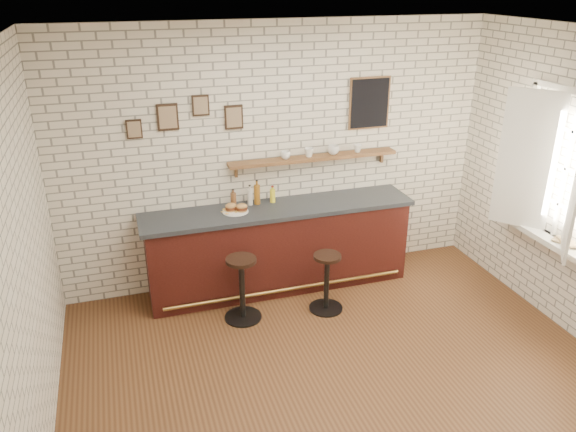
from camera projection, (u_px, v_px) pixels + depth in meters
name	position (u px, v px, depth m)	size (l,w,h in m)	color
ground	(340.00, 372.00, 5.24)	(5.00, 5.00, 0.00)	brown
bar_counter	(279.00, 247.00, 6.51)	(3.10, 0.65, 1.01)	#3E1410
sandwich_plate	(235.00, 211.00, 6.17)	(0.28, 0.28, 0.01)	white
ciabatta_sandwich	(236.00, 207.00, 6.16)	(0.25, 0.17, 0.08)	tan
potato_chips	(233.00, 211.00, 6.16)	(0.25, 0.19, 0.00)	#DFB44E
bitters_bottle_brown	(233.00, 199.00, 6.28)	(0.07, 0.07, 0.21)	brown
bitters_bottle_white	(250.00, 197.00, 6.33)	(0.06, 0.06, 0.24)	silver
bitters_bottle_amber	(257.00, 194.00, 6.35)	(0.07, 0.07, 0.29)	#8F5717
condiment_bottle_yellow	(273.00, 195.00, 6.41)	(0.06, 0.06, 0.20)	yellow
bar_stool_left	(242.00, 287.00, 5.91)	(0.41, 0.41, 0.72)	black
bar_stool_right	(327.00, 280.00, 6.09)	(0.37, 0.37, 0.67)	black
wall_shelf	(314.00, 158.00, 6.43)	(2.00, 0.18, 0.18)	brown
shelf_cup_a	(286.00, 155.00, 6.31)	(0.11, 0.11, 0.09)	white
shelf_cup_b	(309.00, 152.00, 6.39)	(0.11, 0.11, 0.10)	white
shelf_cup_c	(333.00, 150.00, 6.47)	(0.13, 0.13, 0.11)	white
shelf_cup_d	(358.00, 148.00, 6.55)	(0.10, 0.10, 0.09)	white
back_wall_decor	(298.00, 108.00, 6.23)	(2.96, 0.02, 0.56)	black
window_sill	(547.00, 238.00, 5.81)	(0.20, 1.35, 0.06)	white
casement_window	(557.00, 170.00, 5.50)	(0.40, 1.30, 1.56)	white
book_lower	(561.00, 244.00, 5.60)	(0.16, 0.21, 0.02)	tan
book_upper	(560.00, 241.00, 5.61)	(0.18, 0.25, 0.02)	tan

